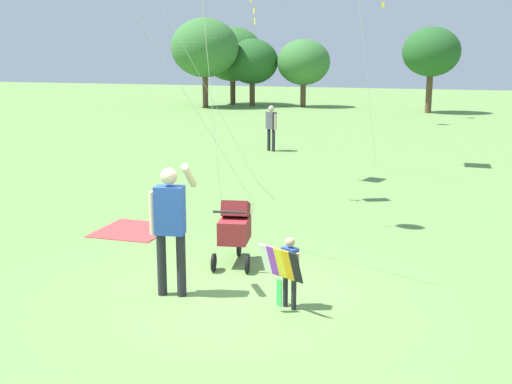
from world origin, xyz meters
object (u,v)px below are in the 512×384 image
object	(u,v)px
person_adult_flyer	(170,220)
stroller	(235,227)
child_with_butterfly_kite	(288,266)
person_sitting_far	(271,124)
picnic_blanket	(133,230)

from	to	relation	value
person_adult_flyer	stroller	world-z (taller)	person_adult_flyer
child_with_butterfly_kite	person_sitting_far	bearing A→B (deg)	110.51
person_sitting_far	picnic_blanket	distance (m)	10.73
person_sitting_far	picnic_blanket	xyz separation A→B (m)	(1.03, -10.64, -0.92)
person_adult_flyer	child_with_butterfly_kite	bearing A→B (deg)	3.88
person_adult_flyer	person_sitting_far	bearing A→B (deg)	103.95
stroller	child_with_butterfly_kite	bearing A→B (deg)	-46.87
picnic_blanket	child_with_butterfly_kite	bearing A→B (deg)	-33.03
stroller	picnic_blanket	xyz separation A→B (m)	(-2.55, 1.10, -0.60)
child_with_butterfly_kite	stroller	xyz separation A→B (m)	(-1.35, 1.44, 0.03)
person_adult_flyer	person_sitting_far	xyz separation A→B (m)	(-3.30, 13.29, -0.14)
stroller	person_sitting_far	size ratio (longest dim) A/B	0.71
picnic_blanket	person_adult_flyer	bearing A→B (deg)	-49.39
child_with_butterfly_kite	picnic_blanket	distance (m)	4.68
person_sitting_far	stroller	bearing A→B (deg)	-73.03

